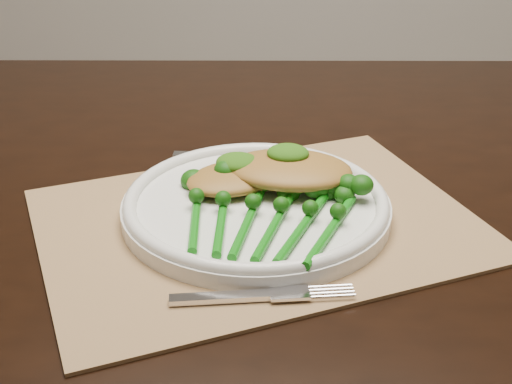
# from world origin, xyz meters

# --- Properties ---
(dining_table) EXTENTS (1.68, 1.06, 0.75)m
(dining_table) POSITION_xyz_m (-0.03, 0.09, 0.38)
(dining_table) COLOR black
(dining_table) RESTS_ON ground
(placemat) EXTENTS (0.57, 0.52, 0.00)m
(placemat) POSITION_xyz_m (-0.02, -0.07, 0.75)
(placemat) COLOR #9B774F
(placemat) RESTS_ON dining_table
(dinner_plate) EXTENTS (0.30, 0.30, 0.03)m
(dinner_plate) POSITION_xyz_m (-0.03, -0.06, 0.77)
(dinner_plate) COLOR white
(dinner_plate) RESTS_ON placemat
(knife) EXTENTS (0.22, 0.03, 0.01)m
(knife) POSITION_xyz_m (-0.06, 0.08, 0.76)
(knife) COLOR silver
(knife) RESTS_ON placemat
(fork) EXTENTS (0.17, 0.05, 0.01)m
(fork) POSITION_xyz_m (0.01, -0.22, 0.76)
(fork) COLOR silver
(fork) RESTS_ON placemat
(chicken_fillet_left) EXTENTS (0.14, 0.13, 0.02)m
(chicken_fillet_left) POSITION_xyz_m (-0.05, -0.03, 0.78)
(chicken_fillet_left) COLOR #A3732F
(chicken_fillet_left) RESTS_ON dinner_plate
(chicken_fillet_right) EXTENTS (0.15, 0.11, 0.03)m
(chicken_fillet_right) POSITION_xyz_m (0.01, -0.02, 0.79)
(chicken_fillet_right) COLOR #A3732F
(chicken_fillet_right) RESTS_ON dinner_plate
(pesto_dollop_left) EXTENTS (0.05, 0.04, 0.02)m
(pesto_dollop_left) POSITION_xyz_m (-0.05, -0.02, 0.80)
(pesto_dollop_left) COLOR #1C490A
(pesto_dollop_left) RESTS_ON chicken_fillet_left
(pesto_dollop_right) EXTENTS (0.05, 0.04, 0.02)m
(pesto_dollop_right) POSITION_xyz_m (0.01, -0.01, 0.81)
(pesto_dollop_right) COLOR #1C490A
(pesto_dollop_right) RESTS_ON chicken_fillet_right
(broccolini_bundle) EXTENTS (0.19, 0.20, 0.04)m
(broccolini_bundle) POSITION_xyz_m (-0.01, -0.11, 0.78)
(broccolini_bundle) COLOR #0E690D
(broccolini_bundle) RESTS_ON dinner_plate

